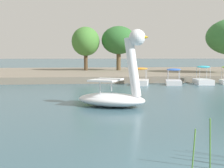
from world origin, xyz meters
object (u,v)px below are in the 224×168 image
(pedal_boat_blue, at_px, (174,80))
(tree_broadleaf_behind_dock, at_px, (119,40))
(tree_broadleaf_left, at_px, (86,42))
(pedal_boat_orange, at_px, (141,79))
(pedal_boat_cyan, at_px, (203,79))
(swan_boat, at_px, (116,90))

(pedal_boat_blue, distance_m, tree_broadleaf_behind_dock, 14.74)
(tree_broadleaf_behind_dock, height_order, tree_broadleaf_left, tree_broadleaf_behind_dock)
(pedal_boat_orange, distance_m, pedal_boat_blue, 2.76)
(pedal_boat_cyan, height_order, tree_broadleaf_behind_dock, tree_broadleaf_behind_dock)
(pedal_boat_orange, xyz_separation_m, tree_broadleaf_behind_dock, (-0.06, 13.84, 3.93))
(swan_boat, distance_m, pedal_boat_cyan, 13.72)
(pedal_boat_orange, relative_size, tree_broadleaf_left, 0.42)
(pedal_boat_orange, bearing_deg, pedal_boat_blue, -1.42)
(pedal_boat_cyan, xyz_separation_m, tree_broadleaf_left, (-9.67, 13.67, 3.77))
(pedal_boat_blue, xyz_separation_m, tree_broadleaf_left, (-7.02, 13.82, 3.81))
(pedal_boat_cyan, distance_m, tree_broadleaf_left, 17.16)
(tree_broadleaf_behind_dock, bearing_deg, pedal_boat_orange, -89.74)
(pedal_boat_orange, xyz_separation_m, pedal_boat_cyan, (5.41, 0.08, -0.02))
(swan_boat, distance_m, pedal_boat_blue, 12.06)
(pedal_boat_orange, distance_m, tree_broadleaf_left, 14.87)
(pedal_boat_blue, height_order, tree_broadleaf_behind_dock, tree_broadleaf_behind_dock)
(pedal_boat_orange, height_order, pedal_boat_blue, pedal_boat_orange)
(pedal_boat_orange, xyz_separation_m, pedal_boat_blue, (2.76, -0.07, -0.06))
(pedal_boat_blue, xyz_separation_m, pedal_boat_cyan, (2.65, 0.15, 0.04))
(pedal_boat_cyan, xyz_separation_m, tree_broadleaf_behind_dock, (-5.47, 13.76, 3.95))
(swan_boat, bearing_deg, pedal_boat_cyan, 49.95)
(swan_boat, relative_size, pedal_boat_cyan, 1.63)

